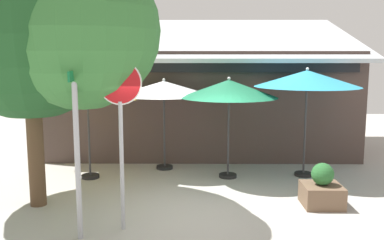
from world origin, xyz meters
TOP-DOWN VIEW (x-y plane):
  - ground_plane at (0.00, 0.00)m, footprint 28.00×28.00m
  - cafe_building at (0.33, 5.89)m, footprint 9.61×5.28m
  - street_sign_post at (-1.73, -1.40)m, footprint 0.99×0.93m
  - stop_sign at (-1.08, -1.01)m, footprint 0.75×0.07m
  - patio_umbrella_mustard_left at (-2.44, 2.13)m, footprint 2.47×2.47m
  - patio_umbrella_ivory_center at (-0.66, 3.02)m, footprint 2.49×2.49m
  - patio_umbrella_forest_green_right at (0.99, 2.22)m, footprint 2.39×2.39m
  - patio_umbrella_teal_far_right at (2.91, 2.37)m, footprint 2.59×2.59m
  - shade_tree at (-2.74, 0.06)m, footprint 4.65×4.16m
  - sidewalk_planter at (2.73, 0.20)m, footprint 0.77×0.77m

SIDE VIEW (x-z plane):
  - ground_plane at x=0.00m, z-range -0.10..0.00m
  - sidewalk_planter at x=2.73m, z-range -0.11..0.78m
  - cafe_building at x=0.33m, z-range -0.51..3.84m
  - street_sign_post at x=-1.73m, z-range 0.36..3.37m
  - stop_sign at x=-1.08m, z-range 0.57..3.50m
  - patio_umbrella_ivory_center at x=-0.66m, z-range 0.94..3.37m
  - patio_umbrella_mustard_left at x=-2.44m, z-range 0.93..3.39m
  - patio_umbrella_forest_green_right at x=0.99m, z-range 0.95..3.45m
  - patio_umbrella_teal_far_right at x=2.91m, z-range 1.08..3.80m
  - shade_tree at x=-2.74m, z-range 0.78..6.72m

